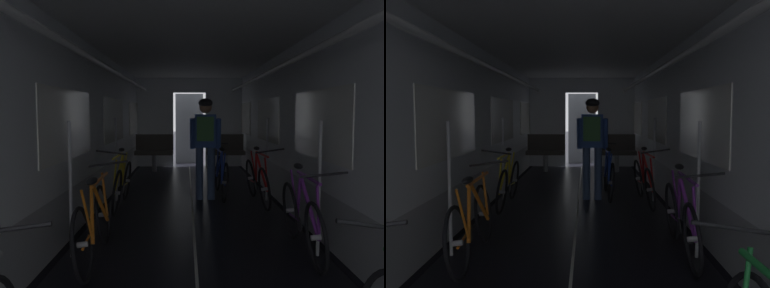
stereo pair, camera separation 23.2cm
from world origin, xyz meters
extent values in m
cube|color=black|center=(-1.41, 3.25, 0.00)|extent=(0.08, 11.50, 0.01)
cube|color=black|center=(1.41, 3.25, 0.00)|extent=(0.08, 11.50, 0.01)
cube|color=beige|center=(0.00, 3.25, 0.00)|extent=(0.03, 11.27, 0.00)
cube|color=#9EA0A5|center=(-1.51, 3.25, 0.30)|extent=(0.12, 11.50, 0.60)
cube|color=silver|center=(-1.51, 3.25, 1.53)|extent=(0.12, 11.50, 1.85)
cube|color=white|center=(-1.45, 2.67, 1.35)|extent=(0.02, 1.90, 0.80)
cube|color=white|center=(-1.45, 5.55, 1.35)|extent=(0.02, 1.90, 0.80)
cube|color=white|center=(-1.45, 8.42, 1.35)|extent=(0.02, 1.90, 0.80)
cube|color=yellow|center=(-1.45, 2.77, 1.35)|extent=(0.01, 0.20, 0.28)
cylinder|color=white|center=(-1.17, 3.25, 2.10)|extent=(0.07, 11.04, 0.07)
cylinder|color=#B7BABF|center=(-1.27, 2.10, 0.70)|extent=(0.04, 0.04, 1.40)
cylinder|color=#B7BABF|center=(-1.27, 4.70, 0.70)|extent=(0.04, 0.04, 1.40)
cube|color=#9EA0A5|center=(1.51, 3.25, 0.30)|extent=(0.12, 11.50, 0.60)
cube|color=silver|center=(1.51, 3.25, 1.53)|extent=(0.12, 11.50, 1.85)
cube|color=white|center=(1.45, 2.67, 1.35)|extent=(0.02, 1.90, 0.80)
cube|color=white|center=(1.45, 5.55, 1.35)|extent=(0.02, 1.90, 0.80)
cube|color=white|center=(1.45, 8.42, 1.35)|extent=(0.02, 1.90, 0.80)
cube|color=yellow|center=(1.45, 3.25, 1.35)|extent=(0.01, 0.20, 0.28)
cylinder|color=white|center=(1.17, 3.25, 2.10)|extent=(0.07, 11.04, 0.07)
cylinder|color=#B7BABF|center=(1.27, 2.10, 0.70)|extent=(0.04, 0.04, 1.40)
cylinder|color=#B7BABF|center=(1.27, 4.70, 0.70)|extent=(0.04, 0.04, 1.40)
cube|color=silver|center=(-0.95, 9.06, 1.23)|extent=(1.00, 0.12, 2.45)
cube|color=silver|center=(0.95, 9.06, 1.23)|extent=(1.00, 0.12, 2.45)
cube|color=silver|center=(0.00, 9.06, 2.25)|extent=(0.90, 0.12, 0.40)
cube|color=#4C4F54|center=(0.00, 9.76, 1.03)|extent=(0.81, 0.04, 2.05)
cube|color=white|center=(0.00, 3.25, 2.51)|extent=(3.14, 11.62, 0.12)
cylinder|color=gray|center=(-0.90, 8.00, 0.22)|extent=(0.12, 0.12, 0.44)
cube|color=#47423D|center=(-0.90, 8.00, 0.49)|extent=(0.96, 0.44, 0.10)
cube|color=#47423D|center=(-0.90, 8.19, 0.74)|extent=(0.96, 0.08, 0.40)
torus|color=gray|center=(-1.33, 8.22, 0.94)|extent=(0.14, 0.14, 0.02)
cylinder|color=gray|center=(0.90, 8.00, 0.22)|extent=(0.12, 0.12, 0.44)
cube|color=#47423D|center=(0.90, 8.00, 0.49)|extent=(0.96, 0.44, 0.10)
cube|color=#47423D|center=(0.90, 8.19, 0.74)|extent=(0.96, 0.08, 0.40)
torus|color=gray|center=(0.47, 8.22, 0.94)|extent=(0.14, 0.14, 0.02)
torus|color=black|center=(1.13, 2.68, 0.33)|extent=(0.12, 0.67, 0.67)
cylinder|color=#B2B2B7|center=(1.13, 2.68, 0.33)|extent=(0.10, 0.05, 0.06)
torus|color=black|center=(1.10, 1.66, 0.33)|extent=(0.12, 0.67, 0.67)
cylinder|color=#B2B2B7|center=(1.10, 1.66, 0.33)|extent=(0.10, 0.05, 0.06)
cylinder|color=purple|center=(1.13, 1.98, 0.55)|extent=(0.08, 0.54, 0.56)
cylinder|color=purple|center=(1.15, 2.39, 0.55)|extent=(0.10, 0.34, 0.55)
cylinder|color=purple|center=(1.16, 2.13, 0.82)|extent=(0.06, 0.82, 0.04)
cylinder|color=purple|center=(1.16, 2.61, 0.57)|extent=(0.07, 0.17, 0.49)
cylinder|color=purple|center=(1.12, 2.46, 0.31)|extent=(0.04, 0.45, 0.07)
cylinder|color=purple|center=(1.13, 1.69, 0.57)|extent=(0.08, 0.09, 0.49)
cylinder|color=black|center=(1.12, 2.23, 0.29)|extent=(0.03, 0.17, 0.17)
ellipsoid|color=black|center=(1.18, 2.56, 0.88)|extent=(0.10, 0.24, 0.07)
cylinder|color=black|center=(1.16, 1.67, 0.92)|extent=(0.44, 0.04, 0.07)
torus|color=black|center=(-1.00, 1.51, 0.33)|extent=(0.15, 0.67, 0.67)
cylinder|color=#B2B2B7|center=(-1.00, 1.51, 0.33)|extent=(0.10, 0.05, 0.06)
torus|color=black|center=(-1.04, 2.52, 0.33)|extent=(0.15, 0.67, 0.67)
cylinder|color=#B2B2B7|center=(-1.04, 2.52, 0.33)|extent=(0.10, 0.05, 0.06)
cylinder|color=orange|center=(-1.00, 2.21, 0.55)|extent=(0.09, 0.54, 0.56)
cylinder|color=orange|center=(-0.99, 1.80, 0.55)|extent=(0.12, 0.34, 0.55)
cylinder|color=orange|center=(-0.96, 2.06, 0.81)|extent=(0.07, 0.82, 0.04)
cylinder|color=orange|center=(-0.97, 1.58, 0.57)|extent=(0.08, 0.17, 0.49)
cylinder|color=orange|center=(-1.01, 1.73, 0.31)|extent=(0.05, 0.45, 0.07)
cylinder|color=orange|center=(-1.01, 2.50, 0.57)|extent=(0.09, 0.09, 0.49)
cylinder|color=black|center=(-1.02, 1.95, 0.29)|extent=(0.04, 0.17, 0.17)
ellipsoid|color=black|center=(-0.94, 1.63, 0.87)|extent=(0.11, 0.24, 0.07)
cylinder|color=black|center=(-0.97, 2.52, 0.91)|extent=(0.44, 0.04, 0.08)
cylinder|color=black|center=(-0.97, 0.02, 0.92)|extent=(0.44, 0.07, 0.07)
torus|color=black|center=(-1.10, 4.77, 0.33)|extent=(0.12, 0.67, 0.67)
cylinder|color=#B2B2B7|center=(-1.10, 4.77, 0.33)|extent=(0.10, 0.05, 0.06)
torus|color=black|center=(-1.10, 3.75, 0.33)|extent=(0.12, 0.67, 0.67)
cylinder|color=#B2B2B7|center=(-1.10, 3.75, 0.33)|extent=(0.10, 0.05, 0.06)
cylinder|color=yellow|center=(-1.12, 4.07, 0.55)|extent=(0.11, 0.54, 0.56)
cylinder|color=yellow|center=(-1.13, 4.48, 0.55)|extent=(0.11, 0.34, 0.55)
cylinder|color=yellow|center=(-1.16, 4.22, 0.81)|extent=(0.04, 0.82, 0.04)
cylinder|color=yellow|center=(-1.13, 4.70, 0.57)|extent=(0.08, 0.16, 0.49)
cylinder|color=yellow|center=(-1.10, 4.55, 0.31)|extent=(0.03, 0.45, 0.07)
cylinder|color=yellow|center=(-1.13, 3.78, 0.57)|extent=(0.09, 0.09, 0.49)
cylinder|color=black|center=(-1.09, 4.32, 0.29)|extent=(0.03, 0.17, 0.17)
ellipsoid|color=black|center=(-1.17, 4.65, 0.87)|extent=(0.10, 0.24, 0.07)
cylinder|color=black|center=(-1.17, 3.76, 0.91)|extent=(0.44, 0.03, 0.08)
cylinder|color=black|center=(0.87, 0.06, 0.91)|extent=(0.44, 0.03, 0.09)
torus|color=black|center=(1.05, 5.00, 0.33)|extent=(0.15, 0.67, 0.67)
cylinder|color=#B2B2B7|center=(1.05, 5.00, 0.33)|extent=(0.10, 0.05, 0.06)
torus|color=black|center=(1.09, 3.98, 0.33)|extent=(0.15, 0.67, 0.67)
cylinder|color=#B2B2B7|center=(1.09, 3.98, 0.33)|extent=(0.10, 0.05, 0.06)
cylinder|color=red|center=(1.11, 4.30, 0.55)|extent=(0.13, 0.54, 0.56)
cylinder|color=red|center=(1.09, 4.71, 0.55)|extent=(0.10, 0.34, 0.55)
cylinder|color=red|center=(1.14, 4.45, 0.81)|extent=(0.07, 0.82, 0.04)
cylinder|color=red|center=(1.08, 4.93, 0.57)|extent=(0.09, 0.16, 0.49)
cylinder|color=red|center=(1.06, 4.78, 0.31)|extent=(0.04, 0.45, 0.07)
cylinder|color=red|center=(1.12, 4.01, 0.57)|extent=(0.09, 0.09, 0.49)
cylinder|color=black|center=(1.06, 4.55, 0.29)|extent=(0.04, 0.17, 0.17)
ellipsoid|color=black|center=(1.13, 4.88, 0.87)|extent=(0.11, 0.24, 0.07)
cylinder|color=black|center=(1.17, 4.00, 0.91)|extent=(0.44, 0.04, 0.08)
cylinder|color=#384C75|center=(0.14, 4.80, 0.45)|extent=(0.13, 0.13, 0.90)
cylinder|color=#384C75|center=(0.34, 4.79, 0.45)|extent=(0.13, 0.13, 0.90)
cube|color=#2D4C99|center=(0.24, 4.80, 1.18)|extent=(0.37, 0.24, 0.56)
cylinder|color=#2D4C99|center=(0.02, 4.83, 1.13)|extent=(0.10, 0.20, 0.53)
cylinder|color=#2D4C99|center=(0.46, 4.80, 1.13)|extent=(0.10, 0.20, 0.53)
sphere|color=#9E7051|center=(0.24, 4.80, 1.58)|extent=(0.21, 0.21, 0.21)
ellipsoid|color=black|center=(0.24, 4.80, 1.65)|extent=(0.26, 0.29, 0.16)
cube|color=#3D703D|center=(0.23, 4.63, 1.22)|extent=(0.29, 0.18, 0.40)
torus|color=black|center=(0.55, 4.54, 0.33)|extent=(0.10, 0.67, 0.67)
cylinder|color=#B2B2B7|center=(0.55, 4.54, 0.33)|extent=(0.09, 0.05, 0.06)
torus|color=black|center=(0.52, 5.56, 0.33)|extent=(0.10, 0.67, 0.67)
cylinder|color=#B2B2B7|center=(0.52, 5.56, 0.33)|extent=(0.09, 0.05, 0.06)
cylinder|color=#2342B7|center=(0.51, 5.24, 0.55)|extent=(0.09, 0.54, 0.56)
cylinder|color=#2342B7|center=(0.52, 4.83, 0.55)|extent=(0.07, 0.34, 0.55)
cylinder|color=#2342B7|center=(0.50, 5.08, 0.82)|extent=(0.06, 0.82, 0.04)
cylinder|color=#2342B7|center=(0.53, 4.61, 0.58)|extent=(0.06, 0.16, 0.49)
cylinder|color=#2342B7|center=(0.54, 4.76, 0.31)|extent=(0.03, 0.45, 0.07)
cylinder|color=#2342B7|center=(0.50, 5.52, 0.58)|extent=(0.06, 0.09, 0.49)
cylinder|color=black|center=(0.54, 4.99, 0.29)|extent=(0.03, 0.17, 0.17)
ellipsoid|color=black|center=(0.51, 4.65, 0.88)|extent=(0.10, 0.24, 0.07)
cylinder|color=black|center=(0.48, 5.54, 0.92)|extent=(0.44, 0.04, 0.05)
camera|label=1|loc=(-0.09, -1.85, 1.48)|focal=36.66mm
camera|label=2|loc=(0.14, -1.85, 1.48)|focal=36.66mm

